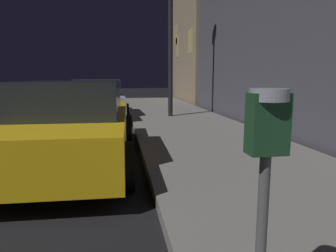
# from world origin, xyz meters

# --- Properties ---
(parking_meter) EXTENTS (0.19, 0.19, 1.29)m
(parking_meter) POSITION_xyz_m (4.32, -0.38, 1.13)
(parking_meter) COLOR #59595B
(parking_meter) RESTS_ON sidewalk
(car_yellow_cab) EXTENTS (2.07, 4.57, 1.43)m
(car_yellow_cab) POSITION_xyz_m (2.85, 3.53, 0.70)
(car_yellow_cab) COLOR gold
(car_yellow_cab) RESTS_ON ground
(car_silver) EXTENTS (2.14, 4.36, 1.43)m
(car_silver) POSITION_xyz_m (2.85, 9.31, 0.72)
(car_silver) COLOR #B7B7BF
(car_silver) RESTS_ON ground
(building_far) EXTENTS (6.46, 7.12, 8.06)m
(building_far) POSITION_xyz_m (10.52, 16.15, 4.03)
(building_far) COLOR #998466
(building_far) RESTS_ON ground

